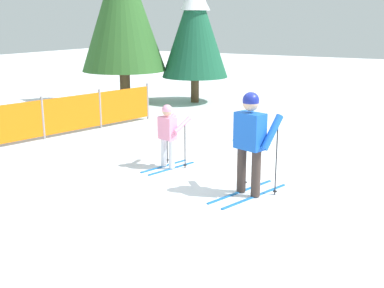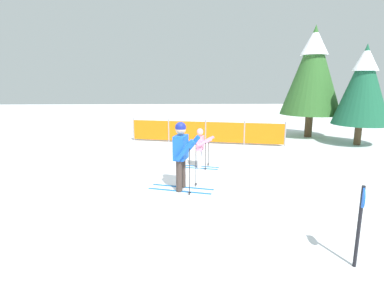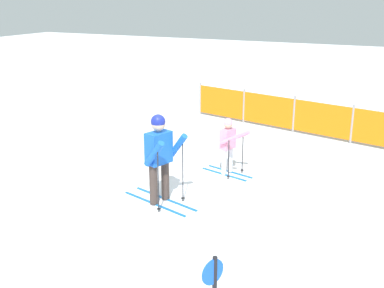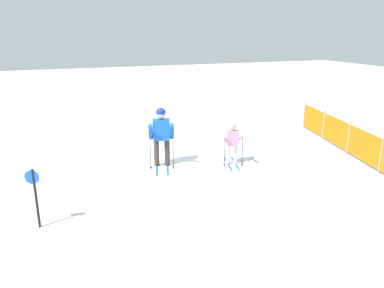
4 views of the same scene
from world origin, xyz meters
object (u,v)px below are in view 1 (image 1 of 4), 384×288
skier_adult (251,135)px  conifer_far (122,5)px  conifer_near (195,26)px  skier_child (168,131)px  safety_fence (43,118)px

skier_adult → conifer_far: 9.72m
skier_adult → conifer_near: conifer_near is taller
conifer_far → conifer_near: bearing=-57.7°
skier_child → safety_fence: 3.82m
skier_child → conifer_near: bearing=40.7°
skier_child → safety_fence: bearing=98.4°
safety_fence → conifer_near: (6.40, -0.51, 2.04)m
safety_fence → conifer_near: 6.73m
safety_fence → conifer_far: size_ratio=1.25×
safety_fence → conifer_far: conifer_far is taller
skier_adult → conifer_near: 9.19m
conifer_far → skier_adult: bearing=-130.5°
conifer_far → conifer_near: size_ratio=1.26×
conifer_near → skier_child: bearing=-154.5°
skier_adult → skier_child: 2.02m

